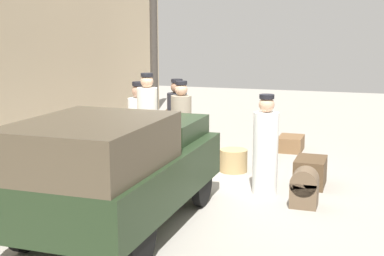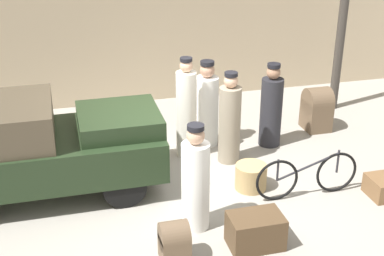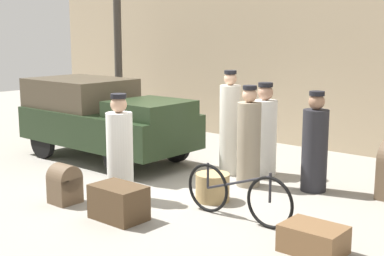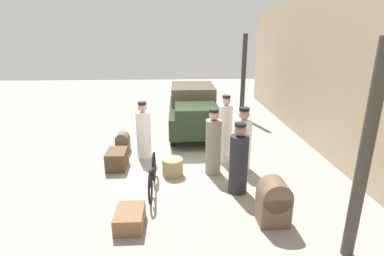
{
  "view_description": "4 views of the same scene",
  "coord_description": "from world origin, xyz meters",
  "px_view_note": "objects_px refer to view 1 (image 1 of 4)",
  "views": [
    {
      "loc": [
        -8.42,
        -2.72,
        2.64
      ],
      "look_at": [
        0.2,
        0.2,
        0.95
      ],
      "focal_mm": 50.0,
      "sensor_mm": 36.0,
      "label": 1
    },
    {
      "loc": [
        -1.79,
        -7.47,
        4.54
      ],
      "look_at": [
        0.2,
        0.2,
        0.95
      ],
      "focal_mm": 50.0,
      "sensor_mm": 36.0,
      "label": 2
    },
    {
      "loc": [
        5.86,
        -6.5,
        2.54
      ],
      "look_at": [
        0.2,
        0.2,
        0.95
      ],
      "focal_mm": 50.0,
      "sensor_mm": 36.0,
      "label": 3
    },
    {
      "loc": [
        7.94,
        -0.19,
        3.43
      ],
      "look_at": [
        0.2,
        0.2,
        0.95
      ],
      "focal_mm": 28.0,
      "sensor_mm": 36.0,
      "label": 4
    }
  ],
  "objects_px": {
    "trunk_wicker_pale": "(310,172)",
    "trunk_umber_medium": "(177,124)",
    "suitcase_tan_flat": "(291,144)",
    "porter_carrying_trunk": "(140,129)",
    "truck": "(118,165)",
    "conductor_in_dark_uniform": "(148,129)",
    "trunk_large_brown": "(304,188)",
    "wicker_basket": "(234,160)",
    "porter_with_bicycle": "(181,129)",
    "porter_standing_middle": "(177,121)",
    "porter_lifting_near_truck": "(265,149)",
    "bicycle": "(265,146)"
  },
  "relations": [
    {
      "from": "conductor_in_dark_uniform",
      "to": "porter_carrying_trunk",
      "type": "height_order",
      "value": "conductor_in_dark_uniform"
    },
    {
      "from": "porter_standing_middle",
      "to": "suitcase_tan_flat",
      "type": "bearing_deg",
      "value": -62.4
    },
    {
      "from": "bicycle",
      "to": "trunk_umber_medium",
      "type": "height_order",
      "value": "trunk_umber_medium"
    },
    {
      "from": "conductor_in_dark_uniform",
      "to": "trunk_large_brown",
      "type": "bearing_deg",
      "value": -106.97
    },
    {
      "from": "conductor_in_dark_uniform",
      "to": "wicker_basket",
      "type": "bearing_deg",
      "value": -62.86
    },
    {
      "from": "bicycle",
      "to": "suitcase_tan_flat",
      "type": "distance_m",
      "value": 1.37
    },
    {
      "from": "trunk_wicker_pale",
      "to": "trunk_large_brown",
      "type": "bearing_deg",
      "value": -178.03
    },
    {
      "from": "wicker_basket",
      "to": "suitcase_tan_flat",
      "type": "relative_size",
      "value": 0.73
    },
    {
      "from": "trunk_wicker_pale",
      "to": "porter_lifting_near_truck",
      "type": "bearing_deg",
      "value": 136.09
    },
    {
      "from": "porter_carrying_trunk",
      "to": "porter_standing_middle",
      "type": "xyz_separation_m",
      "value": [
        1.16,
        -0.34,
        -0.02
      ]
    },
    {
      "from": "bicycle",
      "to": "porter_lifting_near_truck",
      "type": "distance_m",
      "value": 2.0
    },
    {
      "from": "suitcase_tan_flat",
      "to": "trunk_large_brown",
      "type": "relative_size",
      "value": 1.2
    },
    {
      "from": "porter_carrying_trunk",
      "to": "suitcase_tan_flat",
      "type": "xyz_separation_m",
      "value": [
        2.33,
        -2.57,
        -0.58
      ]
    },
    {
      "from": "porter_with_bicycle",
      "to": "truck",
      "type": "bearing_deg",
      "value": -174.64
    },
    {
      "from": "bicycle",
      "to": "porter_with_bicycle",
      "type": "xyz_separation_m",
      "value": [
        -0.82,
        1.47,
        0.4
      ]
    },
    {
      "from": "porter_lifting_near_truck",
      "to": "porter_carrying_trunk",
      "type": "bearing_deg",
      "value": 70.73
    },
    {
      "from": "porter_with_bicycle",
      "to": "trunk_large_brown",
      "type": "relative_size",
      "value": 2.83
    },
    {
      "from": "bicycle",
      "to": "trunk_wicker_pale",
      "type": "distance_m",
      "value": 1.63
    },
    {
      "from": "porter_carrying_trunk",
      "to": "truck",
      "type": "bearing_deg",
      "value": -160.69
    },
    {
      "from": "porter_carrying_trunk",
      "to": "suitcase_tan_flat",
      "type": "height_order",
      "value": "porter_carrying_trunk"
    },
    {
      "from": "porter_with_bicycle",
      "to": "trunk_large_brown",
      "type": "bearing_deg",
      "value": -121.96
    },
    {
      "from": "porter_lifting_near_truck",
      "to": "conductor_in_dark_uniform",
      "type": "relative_size",
      "value": 0.87
    },
    {
      "from": "truck",
      "to": "trunk_wicker_pale",
      "type": "bearing_deg",
      "value": -37.27
    },
    {
      "from": "porter_lifting_near_truck",
      "to": "wicker_basket",
      "type": "bearing_deg",
      "value": 35.24
    },
    {
      "from": "trunk_wicker_pale",
      "to": "suitcase_tan_flat",
      "type": "height_order",
      "value": "trunk_wicker_pale"
    },
    {
      "from": "truck",
      "to": "porter_with_bicycle",
      "type": "relative_size",
      "value": 2.18
    },
    {
      "from": "truck",
      "to": "porter_with_bicycle",
      "type": "distance_m",
      "value": 3.32
    },
    {
      "from": "trunk_wicker_pale",
      "to": "trunk_umber_medium",
      "type": "relative_size",
      "value": 0.83
    },
    {
      "from": "trunk_umber_medium",
      "to": "suitcase_tan_flat",
      "type": "bearing_deg",
      "value": -90.37
    },
    {
      "from": "suitcase_tan_flat",
      "to": "trunk_umber_medium",
      "type": "distance_m",
      "value": 2.68
    },
    {
      "from": "truck",
      "to": "trunk_wicker_pale",
      "type": "distance_m",
      "value": 3.66
    },
    {
      "from": "truck",
      "to": "wicker_basket",
      "type": "height_order",
      "value": "truck"
    },
    {
      "from": "bicycle",
      "to": "porter_lifting_near_truck",
      "type": "bearing_deg",
      "value": -169.07
    },
    {
      "from": "truck",
      "to": "porter_carrying_trunk",
      "type": "distance_m",
      "value": 3.3
    },
    {
      "from": "wicker_basket",
      "to": "porter_standing_middle",
      "type": "bearing_deg",
      "value": 57.9
    },
    {
      "from": "wicker_basket",
      "to": "porter_with_bicycle",
      "type": "distance_m",
      "value": 1.17
    },
    {
      "from": "porter_standing_middle",
      "to": "trunk_umber_medium",
      "type": "bearing_deg",
      "value": 19.91
    },
    {
      "from": "suitcase_tan_flat",
      "to": "trunk_wicker_pale",
      "type": "bearing_deg",
      "value": -164.66
    },
    {
      "from": "trunk_large_brown",
      "to": "wicker_basket",
      "type": "bearing_deg",
      "value": 42.86
    },
    {
      "from": "bicycle",
      "to": "suitcase_tan_flat",
      "type": "relative_size",
      "value": 2.44
    },
    {
      "from": "conductor_in_dark_uniform",
      "to": "suitcase_tan_flat",
      "type": "bearing_deg",
      "value": -37.85
    },
    {
      "from": "truck",
      "to": "conductor_in_dark_uniform",
      "type": "height_order",
      "value": "conductor_in_dark_uniform"
    },
    {
      "from": "conductor_in_dark_uniform",
      "to": "trunk_large_brown",
      "type": "xyz_separation_m",
      "value": [
        -0.9,
        -2.94,
        -0.57
      ]
    },
    {
      "from": "porter_with_bicycle",
      "to": "porter_standing_middle",
      "type": "relative_size",
      "value": 1.04
    },
    {
      "from": "porter_lifting_near_truck",
      "to": "trunk_wicker_pale",
      "type": "distance_m",
      "value": 1.06
    },
    {
      "from": "wicker_basket",
      "to": "porter_carrying_trunk",
      "type": "bearing_deg",
      "value": 97.62
    },
    {
      "from": "wicker_basket",
      "to": "porter_lifting_near_truck",
      "type": "relative_size",
      "value": 0.32
    },
    {
      "from": "bicycle",
      "to": "trunk_wicker_pale",
      "type": "xyz_separation_m",
      "value": [
        -1.26,
        -1.03,
        -0.12
      ]
    },
    {
      "from": "bicycle",
      "to": "wicker_basket",
      "type": "distance_m",
      "value": 0.91
    },
    {
      "from": "porter_lifting_near_truck",
      "to": "suitcase_tan_flat",
      "type": "relative_size",
      "value": 2.29
    }
  ]
}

